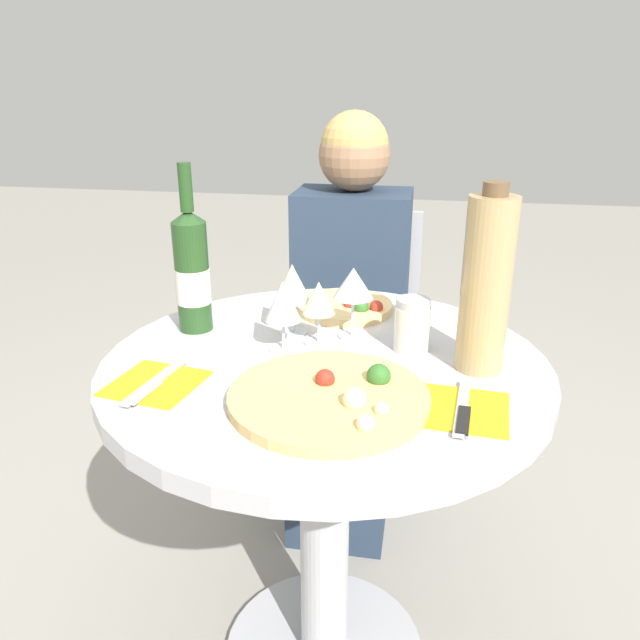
# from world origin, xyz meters

# --- Properties ---
(dining_table) EXTENTS (0.87, 0.87, 0.78)m
(dining_table) POSITION_xyz_m (0.00, 0.00, 0.59)
(dining_table) COLOR #B2B2B7
(dining_table) RESTS_ON ground_plane
(chair_behind_diner) EXTENTS (0.39, 0.39, 0.90)m
(chair_behind_diner) POSITION_xyz_m (-0.03, 0.74, 0.44)
(chair_behind_diner) COLOR #ADADB2
(chair_behind_diner) RESTS_ON ground_plane
(seated_diner) EXTENTS (0.33, 0.45, 1.21)m
(seated_diner) POSITION_xyz_m (-0.03, 0.59, 0.56)
(seated_diner) COLOR #28384C
(seated_diner) RESTS_ON ground_plane
(pizza_large) EXTENTS (0.34, 0.34, 0.05)m
(pizza_large) POSITION_xyz_m (0.04, -0.17, 0.79)
(pizza_large) COLOR #DBB26B
(pizza_large) RESTS_ON dining_table
(pizza_small_far) EXTENTS (0.22, 0.22, 0.05)m
(pizza_small_far) POSITION_xyz_m (0.01, 0.27, 0.79)
(pizza_small_far) COLOR #E5C17F
(pizza_small_far) RESTS_ON dining_table
(wine_bottle) EXTENTS (0.07, 0.07, 0.36)m
(wine_bottle) POSITION_xyz_m (-0.30, 0.11, 0.91)
(wine_bottle) COLOR #23471E
(wine_bottle) RESTS_ON dining_table
(tall_carafe) EXTENTS (0.09, 0.09, 0.35)m
(tall_carafe) POSITION_xyz_m (0.29, 0.01, 0.94)
(tall_carafe) COLOR tan
(tall_carafe) RESTS_ON dining_table
(sugar_shaker) EXTENTS (0.07, 0.07, 0.11)m
(sugar_shaker) POSITION_xyz_m (0.16, 0.08, 0.83)
(sugar_shaker) COLOR silver
(sugar_shaker) RESTS_ON dining_table
(wine_glass_back_left) EXTENTS (0.08, 0.08, 0.15)m
(wine_glass_back_left) POSITION_xyz_m (-0.09, 0.12, 0.89)
(wine_glass_back_left) COLOR silver
(wine_glass_back_left) RESTS_ON dining_table
(wine_glass_center) EXTENTS (0.07, 0.07, 0.13)m
(wine_glass_center) POSITION_xyz_m (-0.03, 0.08, 0.87)
(wine_glass_center) COLOR silver
(wine_glass_center) RESTS_ON dining_table
(wine_glass_front_left) EXTENTS (0.07, 0.07, 0.14)m
(wine_glass_front_left) POSITION_xyz_m (-0.09, 0.03, 0.88)
(wine_glass_front_left) COLOR silver
(wine_glass_front_left) RESTS_ON dining_table
(wine_glass_back_right) EXTENTS (0.08, 0.08, 0.15)m
(wine_glass_back_right) POSITION_xyz_m (0.04, 0.12, 0.89)
(wine_glass_back_right) COLOR silver
(wine_glass_back_right) RESTS_ON dining_table
(place_setting_left) EXTENTS (0.17, 0.19, 0.01)m
(place_setting_left) POSITION_xyz_m (-0.28, -0.16, 0.78)
(place_setting_left) COLOR gold
(place_setting_left) RESTS_ON dining_table
(place_setting_right) EXTENTS (0.16, 0.19, 0.01)m
(place_setting_right) POSITION_xyz_m (0.26, -0.16, 0.78)
(place_setting_right) COLOR gold
(place_setting_right) RESTS_ON dining_table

